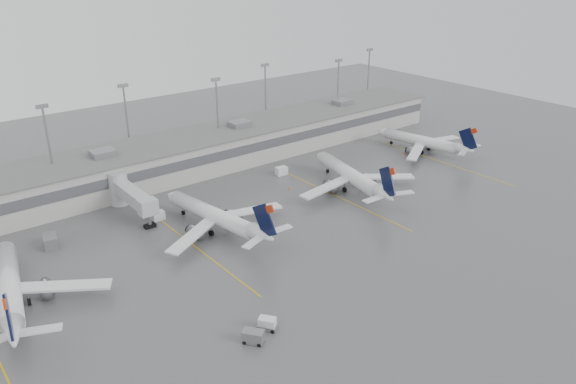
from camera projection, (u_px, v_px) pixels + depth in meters
ground at (361, 270)px, 92.53m from camera, size 260.00×260.00×0.00m
terminal at (187, 154)px, 132.61m from camera, size 152.00×17.00×9.45m
light_masts at (173, 117)px, 133.64m from camera, size 142.40×8.00×20.60m
jet_bridge_right at (127, 193)px, 112.25m from camera, size 4.00×17.20×7.00m
stand_markings at (274, 220)px, 109.80m from camera, size 105.25×40.00×0.01m
jet_far_left at (9, 289)px, 81.83m from camera, size 27.83×31.50×10.29m
jet_mid_left at (217, 216)px, 104.22m from camera, size 26.93×30.42×9.89m
jet_mid_right at (352, 176)px, 122.42m from camera, size 27.64×31.32×10.27m
jet_far_right at (424, 141)px, 145.46m from camera, size 24.83×28.09×9.17m
baggage_tug at (267, 325)px, 78.04m from camera, size 2.99×3.21×1.77m
baggage_cart at (253, 336)px, 75.25m from camera, size 3.02×3.27×1.84m
gse_uld_b at (158, 216)px, 109.61m from camera, size 2.43×1.65×1.70m
gse_uld_c at (281, 171)px, 131.47m from camera, size 2.79×2.01×1.86m
gse_loader at (50, 241)px, 99.36m from camera, size 2.95×3.99×2.25m
cone_b at (151, 222)px, 107.89m from camera, size 0.47×0.47×0.76m
cone_c at (289, 188)px, 123.50m from camera, size 0.38×0.38×0.60m
cone_d at (404, 153)px, 144.68m from camera, size 0.45×0.45×0.72m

